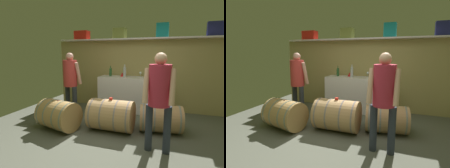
# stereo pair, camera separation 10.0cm
# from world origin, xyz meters

# --- Properties ---
(ground_plane) EXTENTS (6.25, 7.91, 0.02)m
(ground_plane) POSITION_xyz_m (0.00, 0.59, -0.01)
(ground_plane) COLOR #525447
(back_wall_panel) EXTENTS (5.05, 0.10, 1.93)m
(back_wall_panel) POSITION_xyz_m (0.00, 2.35, 0.96)
(back_wall_panel) COLOR #9D8D53
(back_wall_panel) RESTS_ON ground
(high_shelf_board) EXTENTS (4.65, 0.40, 0.03)m
(high_shelf_board) POSITION_xyz_m (0.00, 2.20, 1.94)
(high_shelf_board) COLOR silver
(high_shelf_board) RESTS_ON back_wall_panel
(toolcase_red) EXTENTS (0.42, 0.26, 0.25)m
(toolcase_red) POSITION_xyz_m (-1.72, 2.20, 2.09)
(toolcase_red) COLOR red
(toolcase_red) RESTS_ON high_shelf_board
(toolcase_olive) EXTENTS (0.34, 0.28, 0.28)m
(toolcase_olive) POSITION_xyz_m (-0.57, 2.20, 2.10)
(toolcase_olive) COLOR olive
(toolcase_olive) RESTS_ON high_shelf_board
(toolcase_teal) EXTENTS (0.30, 0.29, 0.35)m
(toolcase_teal) POSITION_xyz_m (0.56, 2.20, 2.13)
(toolcase_teal) COLOR #128188
(toolcase_teal) RESTS_ON high_shelf_board
(toolcase_navy) EXTENTS (0.38, 0.24, 0.33)m
(toolcase_navy) POSITION_xyz_m (1.76, 2.20, 2.12)
(toolcase_navy) COLOR navy
(toolcase_navy) RESTS_ON high_shelf_board
(work_cabinet) EXTENTS (1.68, 0.54, 0.94)m
(work_cabinet) POSITION_xyz_m (-0.21, 2.02, 0.47)
(work_cabinet) COLOR white
(work_cabinet) RESTS_ON ground
(wine_bottle_clear) EXTENTS (0.08, 0.08, 0.33)m
(wine_bottle_clear) POSITION_xyz_m (-0.37, 2.00, 1.09)
(wine_bottle_clear) COLOR #B7BBBF
(wine_bottle_clear) RESTS_ON work_cabinet
(wine_bottle_green) EXTENTS (0.07, 0.07, 0.29)m
(wine_bottle_green) POSITION_xyz_m (-0.78, 2.06, 1.06)
(wine_bottle_green) COLOR #29592E
(wine_bottle_green) RESTS_ON work_cabinet
(wine_glass) EXTENTS (0.07, 0.07, 0.14)m
(wine_glass) POSITION_xyz_m (0.03, 2.20, 1.04)
(wine_glass) COLOR white
(wine_glass) RESTS_ON work_cabinet
(red_funnel) EXTENTS (0.11, 0.11, 0.11)m
(red_funnel) POSITION_xyz_m (-0.46, 2.10, 0.99)
(red_funnel) COLOR red
(red_funnel) RESTS_ON work_cabinet
(wine_barrel_near) EXTENTS (0.89, 0.65, 0.65)m
(wine_barrel_near) POSITION_xyz_m (-0.28, 0.67, 0.32)
(wine_barrel_near) COLOR tan
(wine_barrel_near) RESTS_ON ground
(wine_barrel_far) EXTENTS (0.90, 0.76, 0.62)m
(wine_barrel_far) POSITION_xyz_m (-1.33, 0.37, 0.31)
(wine_barrel_far) COLOR #A78049
(wine_barrel_far) RESTS_ON ground
(wine_barrel_flank) EXTENTS (0.88, 0.65, 0.56)m
(wine_barrel_flank) POSITION_xyz_m (0.68, 0.91, 0.28)
(wine_barrel_flank) COLOR #AA8254
(wine_barrel_flank) RESTS_ON ground
(tasting_cup) EXTENTS (0.07, 0.07, 0.04)m
(tasting_cup) POSITION_xyz_m (-0.29, 0.67, 0.66)
(tasting_cup) COLOR red
(tasting_cup) RESTS_ON wine_barrel_near
(winemaker_pouring) EXTENTS (0.47, 0.38, 1.58)m
(winemaker_pouring) POSITION_xyz_m (0.68, 0.13, 0.97)
(winemaker_pouring) COLOR #272C38
(winemaker_pouring) RESTS_ON ground
(visitor_tasting) EXTENTS (0.50, 0.43, 1.58)m
(visitor_tasting) POSITION_xyz_m (-1.51, 1.15, 0.97)
(visitor_tasting) COLOR #282E34
(visitor_tasting) RESTS_ON ground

